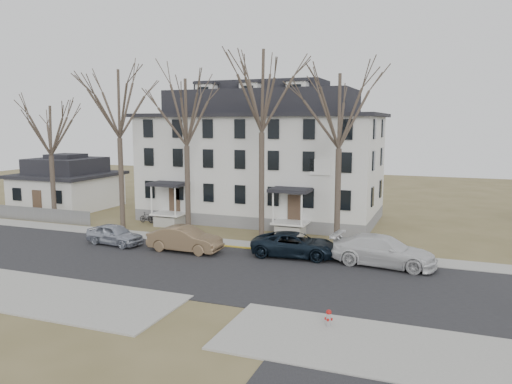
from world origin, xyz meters
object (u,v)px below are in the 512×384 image
at_px(car_silver, 115,235).
at_px(bicycle_right, 147,218).
at_px(small_house, 67,186).
at_px(fire_hydrant, 329,319).
at_px(car_white, 384,252).
at_px(tree_bungalow, 50,127).
at_px(tree_mid_left, 186,107).
at_px(tree_center, 262,85).
at_px(boarding_house, 262,158).
at_px(bicycle_left, 154,219).
at_px(tree_far_left, 118,99).
at_px(tree_mid_right, 340,106).
at_px(car_tan, 185,240).
at_px(car_navy, 295,245).

xyz_separation_m(car_silver, bicycle_right, (-2.14, 7.29, -0.27)).
bearing_deg(small_house, fire_hydrant, -32.52).
height_order(car_white, bicycle_right, car_white).
bearing_deg(bicycle_right, tree_bungalow, 111.45).
distance_m(tree_mid_left, tree_center, 6.18).
distance_m(boarding_house, bicycle_left, 10.71).
xyz_separation_m(tree_far_left, tree_bungalow, (-7.00, 0.00, -2.22)).
distance_m(tree_far_left, fire_hydrant, 26.14).
distance_m(tree_far_left, tree_mid_right, 17.52).
bearing_deg(car_tan, bicycle_right, 47.48).
xyz_separation_m(tree_mid_left, bicycle_left, (-4.54, 2.39, -9.17)).
distance_m(tree_far_left, car_tan, 13.58).
height_order(tree_center, car_white, tree_center).
distance_m(tree_mid_left, bicycle_right, 10.80).
bearing_deg(car_silver, boarding_house, -18.01).
height_order(car_navy, bicycle_right, car_navy).
bearing_deg(car_white, car_navy, 94.79).
bearing_deg(car_silver, fire_hydrant, -109.76).
relative_size(tree_far_left, car_navy, 2.49).
bearing_deg(car_silver, car_white, -78.50).
bearing_deg(bicycle_left, small_house, 90.60).
height_order(tree_bungalow, bicycle_left, tree_bungalow).
bearing_deg(car_tan, tree_mid_right, -61.43).
bearing_deg(small_house, bicycle_right, -18.14).
distance_m(car_silver, car_tan, 5.50).
relative_size(tree_mid_right, bicycle_left, 7.73).
distance_m(car_silver, fire_hydrant, 19.18).
height_order(car_tan, fire_hydrant, car_tan).
distance_m(boarding_house, car_white, 17.36).
bearing_deg(car_tan, tree_far_left, 60.77).
bearing_deg(bicycle_right, tree_mid_left, -109.48).
bearing_deg(fire_hydrant, car_white, 84.11).
height_order(boarding_house, car_navy, boarding_house).
bearing_deg(tree_bungalow, car_white, -7.14).
bearing_deg(tree_center, boarding_house, 110.20).
bearing_deg(boarding_house, car_tan, -92.69).
height_order(small_house, tree_bungalow, tree_bungalow).
bearing_deg(tree_center, bicycle_right, 168.22).
height_order(car_white, fire_hydrant, car_white).
xyz_separation_m(car_silver, car_navy, (12.66, 1.51, 0.04)).
bearing_deg(tree_mid_right, car_white, -44.73).
relative_size(car_navy, car_white, 0.90).
xyz_separation_m(small_house, tree_center, (23.00, -6.20, 8.84)).
bearing_deg(bicycle_left, tree_mid_right, -80.85).
height_order(tree_bungalow, car_tan, tree_bungalow).
relative_size(boarding_house, car_silver, 4.90).
distance_m(bicycle_right, fire_hydrant, 24.99).
bearing_deg(tree_mid_right, small_house, 167.73).
bearing_deg(tree_far_left, bicycle_right, 72.22).
relative_size(tree_mid_right, tree_bungalow, 1.18).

